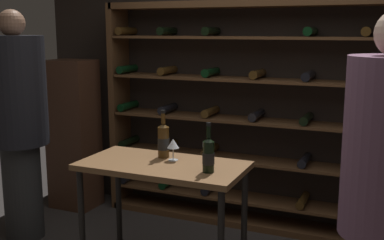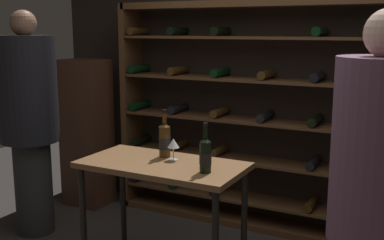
{
  "view_description": "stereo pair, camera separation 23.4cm",
  "coord_description": "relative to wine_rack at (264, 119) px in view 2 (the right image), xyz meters",
  "views": [
    {
      "loc": [
        1.11,
        -2.71,
        1.81
      ],
      "look_at": [
        -0.16,
        0.23,
        1.2
      ],
      "focal_mm": 44.74,
      "sensor_mm": 36.0,
      "label": 1
    },
    {
      "loc": [
        1.32,
        -2.61,
        1.81
      ],
      "look_at": [
        -0.16,
        0.23,
        1.2
      ],
      "focal_mm": 44.74,
      "sensor_mm": 36.0,
      "label": 2
    }
  ],
  "objects": [
    {
      "name": "display_cabinet",
      "position": [
        -1.83,
        -0.24,
        -0.26
      ],
      "size": [
        0.44,
        0.36,
        1.51
      ],
      "primitive_type": "cube",
      "color": "#4C2D1E",
      "rests_on": "ground"
    },
    {
      "name": "wine_glass_stemmed_left",
      "position": [
        -0.25,
        -1.21,
        0.0
      ],
      "size": [
        0.08,
        0.08,
        0.15
      ],
      "color": "silver",
      "rests_on": "tasting_table"
    },
    {
      "name": "wine_bottle_green_slim",
      "position": [
        0.08,
        -1.37,
        0.0
      ],
      "size": [
        0.08,
        0.08,
        0.32
      ],
      "color": "black",
      "rests_on": "tasting_table"
    },
    {
      "name": "wine_rack",
      "position": [
        0.0,
        0.0,
        0.0
      ],
      "size": [
        2.93,
        0.32,
        2.05
      ],
      "color": "brown",
      "rests_on": "ground"
    },
    {
      "name": "tasting_table",
      "position": [
        -0.28,
        -1.29,
        -0.22
      ],
      "size": [
        1.13,
        0.58,
        0.91
      ],
      "color": "brown",
      "rests_on": "ground"
    },
    {
      "name": "person_host_in_suit",
      "position": [
        1.14,
        -1.7,
        0.03
      ],
      "size": [
        0.45,
        0.45,
        1.9
      ],
      "rotation": [
        0.0,
        0.0,
        1.59
      ],
      "color": "#252525",
      "rests_on": "ground"
    },
    {
      "name": "back_wall",
      "position": [
        0.05,
        0.21,
        0.34
      ],
      "size": [
        4.71,
        0.1,
        2.71
      ],
      "primitive_type": "cube",
      "color": "black",
      "rests_on": "ground"
    },
    {
      "name": "wine_bottle_red_label",
      "position": [
        -0.34,
        -1.16,
        0.01
      ],
      "size": [
        0.08,
        0.08,
        0.34
      ],
      "color": "#4C3314",
      "rests_on": "tasting_table"
    },
    {
      "name": "person_guest_blue_shirt",
      "position": [
        -1.78,
        -1.05,
        0.06
      ],
      "size": [
        0.5,
        0.5,
        1.97
      ],
      "rotation": [
        0.0,
        0.0,
        0.22
      ],
      "color": "#2C2C2C",
      "rests_on": "ground"
    }
  ]
}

